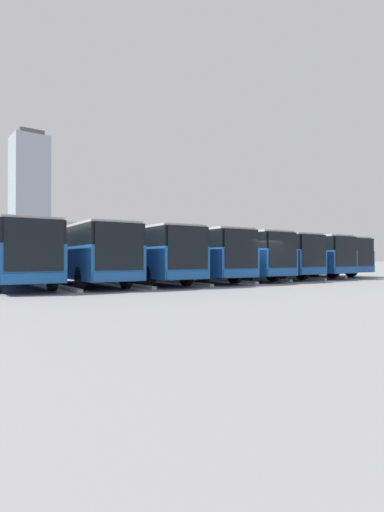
{
  "coord_description": "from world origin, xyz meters",
  "views": [
    {
      "loc": [
        16.79,
        15.73,
        1.41
      ],
      "look_at": [
        1.12,
        -5.27,
        1.65
      ],
      "focal_mm": 28.0,
      "sensor_mm": 36.0,
      "label": 1
    }
  ],
  "objects_px": {
    "bus_2": "(259,255)",
    "bus_7": "(14,253)",
    "bus_3": "(228,255)",
    "bus_6": "(84,253)",
    "bus_0": "(310,256)",
    "bus_1": "(290,255)",
    "bus_5": "(142,254)",
    "bus_4": "(189,254)"
  },
  "relations": [
    {
      "from": "bus_1",
      "to": "bus_5",
      "type": "distance_m",
      "value": 13.69
    },
    {
      "from": "bus_4",
      "to": "bus_1",
      "type": "bearing_deg",
      "value": -173.27
    },
    {
      "from": "bus_0",
      "to": "bus_4",
      "type": "bearing_deg",
      "value": 8.78
    },
    {
      "from": "bus_1",
      "to": "bus_7",
      "type": "relative_size",
      "value": 1.0
    },
    {
      "from": "bus_2",
      "to": "bus_7",
      "type": "bearing_deg",
      "value": 3.31
    },
    {
      "from": "bus_3",
      "to": "bus_7",
      "type": "height_order",
      "value": "same"
    },
    {
      "from": "bus_6",
      "to": "bus_7",
      "type": "relative_size",
      "value": 1.0
    },
    {
      "from": "bus_1",
      "to": "bus_5",
      "type": "height_order",
      "value": "same"
    },
    {
      "from": "bus_3",
      "to": "bus_6",
      "type": "xyz_separation_m",
      "value": [
        10.27,
        -0.29,
        0.0
      ]
    },
    {
      "from": "bus_0",
      "to": "bus_7",
      "type": "xyz_separation_m",
      "value": [
        23.96,
        0.1,
        0.0
      ]
    },
    {
      "from": "bus_4",
      "to": "bus_7",
      "type": "height_order",
      "value": "same"
    },
    {
      "from": "bus_5",
      "to": "bus_0",
      "type": "bearing_deg",
      "value": -172.29
    },
    {
      "from": "bus_1",
      "to": "bus_4",
      "type": "height_order",
      "value": "same"
    },
    {
      "from": "bus_3",
      "to": "bus_7",
      "type": "xyz_separation_m",
      "value": [
        13.69,
        -0.76,
        0.0
      ]
    },
    {
      "from": "bus_2",
      "to": "bus_6",
      "type": "relative_size",
      "value": 1.0
    },
    {
      "from": "bus_3",
      "to": "bus_6",
      "type": "distance_m",
      "value": 10.27
    },
    {
      "from": "bus_2",
      "to": "bus_7",
      "type": "xyz_separation_m",
      "value": [
        17.11,
        -0.4,
        0.0
      ]
    },
    {
      "from": "bus_2",
      "to": "bus_5",
      "type": "distance_m",
      "value": 10.28
    },
    {
      "from": "bus_5",
      "to": "bus_2",
      "type": "bearing_deg",
      "value": -173.06
    },
    {
      "from": "bus_1",
      "to": "bus_2",
      "type": "distance_m",
      "value": 3.42
    },
    {
      "from": "bus_0",
      "to": "bus_5",
      "type": "bearing_deg",
      "value": 7.71
    },
    {
      "from": "bus_0",
      "to": "bus_6",
      "type": "height_order",
      "value": "same"
    },
    {
      "from": "bus_0",
      "to": "bus_5",
      "type": "height_order",
      "value": "same"
    },
    {
      "from": "bus_6",
      "to": "bus_5",
      "type": "bearing_deg",
      "value": 179.0
    },
    {
      "from": "bus_1",
      "to": "bus_6",
      "type": "height_order",
      "value": "same"
    },
    {
      "from": "bus_7",
      "to": "bus_3",
      "type": "bearing_deg",
      "value": -178.53
    },
    {
      "from": "bus_3",
      "to": "bus_7",
      "type": "relative_size",
      "value": 1.0
    },
    {
      "from": "bus_2",
      "to": "bus_6",
      "type": "distance_m",
      "value": 13.69
    },
    {
      "from": "bus_3",
      "to": "bus_5",
      "type": "distance_m",
      "value": 6.85
    },
    {
      "from": "bus_3",
      "to": "bus_5",
      "type": "xyz_separation_m",
      "value": [
        6.84,
        0.05,
        0.0
      ]
    },
    {
      "from": "bus_0",
      "to": "bus_3",
      "type": "height_order",
      "value": "same"
    },
    {
      "from": "bus_6",
      "to": "bus_7",
      "type": "xyz_separation_m",
      "value": [
        3.42,
        -0.47,
        0.0
      ]
    },
    {
      "from": "bus_2",
      "to": "bus_5",
      "type": "xyz_separation_m",
      "value": [
        10.27,
        0.41,
        0.0
      ]
    },
    {
      "from": "bus_1",
      "to": "bus_5",
      "type": "relative_size",
      "value": 1.0
    },
    {
      "from": "bus_5",
      "to": "bus_6",
      "type": "relative_size",
      "value": 1.0
    },
    {
      "from": "bus_2",
      "to": "bus_4",
      "type": "height_order",
      "value": "same"
    },
    {
      "from": "bus_2",
      "to": "bus_7",
      "type": "height_order",
      "value": "same"
    },
    {
      "from": "bus_1",
      "to": "bus_2",
      "type": "xyz_separation_m",
      "value": [
        3.42,
        -0.11,
        0.0
      ]
    },
    {
      "from": "bus_0",
      "to": "bus_6",
      "type": "distance_m",
      "value": 20.54
    },
    {
      "from": "bus_3",
      "to": "bus_4",
      "type": "bearing_deg",
      "value": 6.72
    },
    {
      "from": "bus_3",
      "to": "bus_5",
      "type": "height_order",
      "value": "same"
    },
    {
      "from": "bus_1",
      "to": "bus_5",
      "type": "xyz_separation_m",
      "value": [
        13.69,
        0.3,
        0.0
      ]
    }
  ]
}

